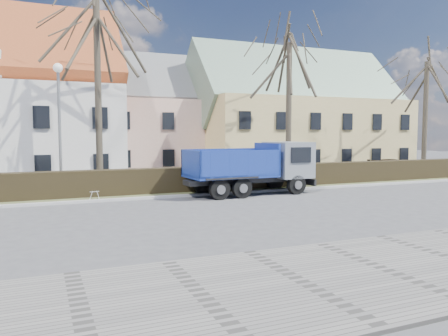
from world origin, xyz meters
name	(u,v)px	position (x,y,z in m)	size (l,w,h in m)	color
ground	(181,215)	(0.00, 0.00, 0.00)	(120.00, 120.00, 0.00)	#48484B
sidewalk_near	(301,282)	(0.00, -8.50, 0.04)	(80.00, 5.00, 0.08)	gray
curb_far	(153,198)	(0.00, 4.60, 0.06)	(80.00, 0.30, 0.12)	#ACABA9
grass_strip	(146,194)	(0.00, 6.20, 0.05)	(80.00, 3.00, 0.10)	#4B532E
hedge	(146,183)	(0.00, 6.00, 0.65)	(60.00, 0.90, 1.30)	black
building_pink	(155,123)	(4.00, 20.00, 4.00)	(10.80, 8.80, 8.00)	#D6A997
building_yellow	(297,121)	(16.00, 17.00, 4.25)	(18.80, 10.80, 8.50)	#D3BB73
tree_1	(98,75)	(-2.00, 8.50, 6.33)	(9.20, 9.20, 12.65)	#3A3328
tree_2	(289,97)	(10.00, 8.50, 5.50)	(8.00, 8.00, 11.00)	#3A3328
tree_3	(426,106)	(22.00, 8.50, 5.23)	(7.60, 7.60, 10.45)	#3A3328
dump_truck	(246,168)	(4.84, 4.17, 1.41)	(7.05, 2.62, 2.82)	navy
streetlight	(60,130)	(-4.07, 7.00, 3.35)	(0.52, 0.52, 6.70)	gray
cart_frame	(91,196)	(-2.90, 4.74, 0.28)	(0.60, 0.35, 0.55)	silver
parked_car_b	(395,166)	(20.70, 10.08, 0.58)	(1.62, 3.99, 1.16)	black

